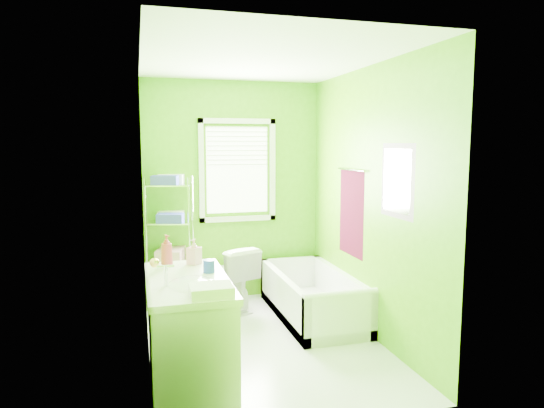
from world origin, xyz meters
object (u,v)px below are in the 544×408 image
object	(u,v)px
toilet	(230,277)
bathtub	(313,303)
wire_shelf_unit	(171,228)
vanity	(189,332)

from	to	relation	value
toilet	bathtub	bearing A→B (deg)	126.93
toilet	wire_shelf_unit	distance (m)	0.87
toilet	vanity	size ratio (longest dim) A/B	0.63
bathtub	wire_shelf_unit	bearing A→B (deg)	151.19
vanity	wire_shelf_unit	size ratio (longest dim) A/B	0.76
vanity	wire_shelf_unit	distance (m)	2.04
bathtub	vanity	xyz separation A→B (m)	(-1.44, -1.21, 0.30)
bathtub	vanity	bearing A→B (deg)	-140.17
bathtub	toilet	world-z (taller)	toilet
bathtub	wire_shelf_unit	distance (m)	1.80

